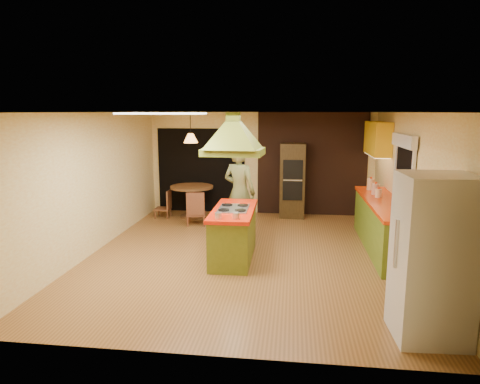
# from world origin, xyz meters

# --- Properties ---
(ground) EXTENTS (6.50, 6.50, 0.00)m
(ground) POSITION_xyz_m (0.00, 0.00, 0.00)
(ground) COLOR #946130
(ground) RESTS_ON ground
(room_walls) EXTENTS (5.50, 6.50, 6.50)m
(room_walls) POSITION_xyz_m (0.00, 0.00, 1.25)
(room_walls) COLOR #F4E7AF
(room_walls) RESTS_ON ground
(ceiling_plane) EXTENTS (6.50, 6.50, 0.00)m
(ceiling_plane) POSITION_xyz_m (0.00, 0.00, 2.50)
(ceiling_plane) COLOR silver
(ceiling_plane) RESTS_ON room_walls
(brick_panel) EXTENTS (2.64, 0.03, 2.50)m
(brick_panel) POSITION_xyz_m (1.25, 3.23, 1.25)
(brick_panel) COLOR #381E14
(brick_panel) RESTS_ON ground
(nook_opening) EXTENTS (2.20, 0.03, 2.10)m
(nook_opening) POSITION_xyz_m (-1.50, 3.23, 1.05)
(nook_opening) COLOR black
(nook_opening) RESTS_ON ground
(right_counter) EXTENTS (0.62, 3.05, 0.92)m
(right_counter) POSITION_xyz_m (2.45, 0.60, 0.46)
(right_counter) COLOR olive
(right_counter) RESTS_ON ground
(upper_cabinets) EXTENTS (0.34, 1.40, 0.70)m
(upper_cabinets) POSITION_xyz_m (2.57, 2.20, 1.95)
(upper_cabinets) COLOR yellow
(upper_cabinets) RESTS_ON room_walls
(window_right) EXTENTS (0.12, 1.35, 1.06)m
(window_right) POSITION_xyz_m (2.70, 0.40, 1.77)
(window_right) COLOR black
(window_right) RESTS_ON room_walls
(fluor_panel) EXTENTS (1.20, 0.60, 0.03)m
(fluor_panel) POSITION_xyz_m (-1.10, -1.20, 2.48)
(fluor_panel) COLOR white
(fluor_panel) RESTS_ON ceiling_plane
(kitchen_island) EXTENTS (0.72, 1.75, 0.89)m
(kitchen_island) POSITION_xyz_m (-0.20, -0.18, 0.44)
(kitchen_island) COLOR olive
(kitchen_island) RESTS_ON ground
(range_hood) EXTENTS (1.03, 0.78, 0.79)m
(range_hood) POSITION_xyz_m (-0.20, -0.18, 2.25)
(range_hood) COLOR #5A6419
(range_hood) RESTS_ON ceiling_plane
(man) EXTENTS (0.80, 0.67, 1.87)m
(man) POSITION_xyz_m (-0.25, 1.04, 0.93)
(man) COLOR brown
(man) RESTS_ON ground
(refrigerator) EXTENTS (0.80, 0.76, 1.86)m
(refrigerator) POSITION_xyz_m (2.34, -2.55, 0.93)
(refrigerator) COLOR silver
(refrigerator) RESTS_ON ground
(wall_oven) EXTENTS (0.60, 0.61, 1.78)m
(wall_oven) POSITION_xyz_m (0.79, 2.95, 0.89)
(wall_oven) COLOR #402E14
(wall_oven) RESTS_ON ground
(dining_table) EXTENTS (1.02, 1.02, 0.77)m
(dining_table) POSITION_xyz_m (-1.60, 2.57, 0.54)
(dining_table) COLOR brown
(dining_table) RESTS_ON ground
(chair_left) EXTENTS (0.37, 0.37, 0.66)m
(chair_left) POSITION_xyz_m (-2.30, 2.47, 0.33)
(chair_left) COLOR brown
(chair_left) RESTS_ON ground
(chair_near) EXTENTS (0.48, 0.48, 0.77)m
(chair_near) POSITION_xyz_m (-1.35, 1.92, 0.38)
(chair_near) COLOR brown
(chair_near) RESTS_ON ground
(pendant_lamp) EXTENTS (0.40, 0.40, 0.22)m
(pendant_lamp) POSITION_xyz_m (-1.60, 2.57, 1.90)
(pendant_lamp) COLOR #FF9E3F
(pendant_lamp) RESTS_ON ceiling_plane
(canister_large) EXTENTS (0.17, 0.17, 0.23)m
(canister_large) POSITION_xyz_m (2.40, 1.73, 1.03)
(canister_large) COLOR beige
(canister_large) RESTS_ON right_counter
(canister_medium) EXTENTS (0.16, 0.16, 0.21)m
(canister_medium) POSITION_xyz_m (2.40, 1.19, 1.02)
(canister_medium) COLOR beige
(canister_medium) RESTS_ON right_counter
(canister_small) EXTENTS (0.15, 0.15, 0.16)m
(canister_small) POSITION_xyz_m (2.40, 0.91, 1.00)
(canister_small) COLOR #FAEAC9
(canister_small) RESTS_ON right_counter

